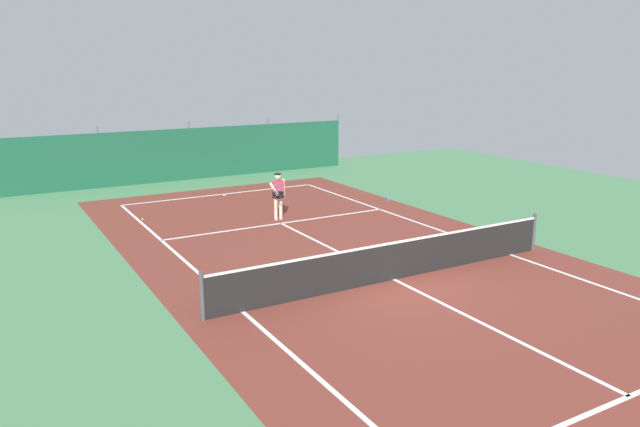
{
  "coord_description": "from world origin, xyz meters",
  "views": [
    {
      "loc": [
        -8.83,
        -11.58,
        5.29
      ],
      "look_at": [
        0.05,
        3.82,
        0.9
      ],
      "focal_mm": 34.07,
      "sensor_mm": 36.0,
      "label": 1
    }
  ],
  "objects": [
    {
      "name": "tennis_ball_near_player",
      "position": [
        -3.97,
        9.24,
        0.03
      ],
      "size": [
        0.07,
        0.07,
        0.07
      ],
      "primitive_type": "sphere",
      "color": "#CCDB33",
      "rests_on": "ground"
    },
    {
      "name": "tennis_player",
      "position": [
        0.17,
        6.93,
        0.96
      ],
      "size": [
        0.67,
        0.78,
        1.64
      ],
      "rotation": [
        0.0,
        0.0,
        3.24
      ],
      "color": "beige",
      "rests_on": "ground"
    },
    {
      "name": "tennis_net",
      "position": [
        0.0,
        0.0,
        0.51
      ],
      "size": [
        10.12,
        0.1,
        1.1
      ],
      "color": "black",
      "rests_on": "ground"
    },
    {
      "name": "ground_plane",
      "position": [
        0.0,
        0.0,
        0.0
      ],
      "size": [
        36.0,
        36.0,
        0.0
      ],
      "primitive_type": "plane",
      "color": "#4C8456"
    },
    {
      "name": "back_fence",
      "position": [
        -0.0,
        16.35,
        0.67
      ],
      "size": [
        16.3,
        0.98,
        2.7
      ],
      "color": "#195138",
      "rests_on": "ground"
    },
    {
      "name": "court_surface",
      "position": [
        0.0,
        0.0,
        0.0
      ],
      "size": [
        11.02,
        26.6,
        0.01
      ],
      "color": "brown",
      "rests_on": "ground"
    },
    {
      "name": "parked_car",
      "position": [
        -0.31,
        19.27,
        0.84
      ],
      "size": [
        2.39,
        4.39,
        1.68
      ],
      "rotation": [
        0.0,
        0.0,
        0.12
      ],
      "color": "silver",
      "rests_on": "ground"
    },
    {
      "name": "water_bottle",
      "position": [
        5.33,
        7.54,
        0.12
      ],
      "size": [
        0.08,
        0.08,
        0.24
      ],
      "primitive_type": "cylinder",
      "color": "#338CD8",
      "rests_on": "ground"
    }
  ]
}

